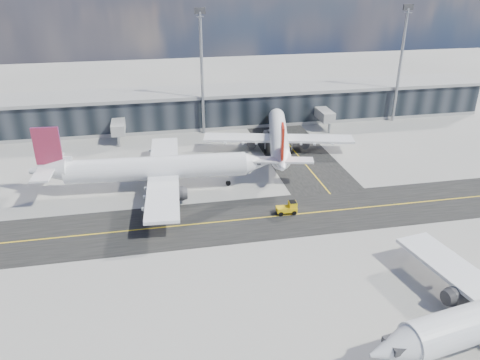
{
  "coord_description": "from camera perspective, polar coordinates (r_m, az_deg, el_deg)",
  "views": [
    {
      "loc": [
        -12.48,
        -60.45,
        37.34
      ],
      "look_at": [
        1.16,
        8.41,
        5.0
      ],
      "focal_mm": 35.0,
      "sensor_mm": 36.0,
      "label": 1
    }
  ],
  "objects": [
    {
      "name": "airliner_af",
      "position": [
        85.14,
        -10.5,
        1.38
      ],
      "size": [
        42.79,
        36.48,
        12.68
      ],
      "rotation": [
        0.0,
        0.0,
        -1.63
      ],
      "color": "silver",
      "rests_on": "ground"
    },
    {
      "name": "airliner_redtail",
      "position": [
        101.22,
        4.73,
        5.28
      ],
      "size": [
        32.74,
        38.09,
        11.38
      ],
      "rotation": [
        0.0,
        0.0,
        -0.24
      ],
      "color": "silver",
      "rests_on": "ground"
    },
    {
      "name": "floodlight_masts",
      "position": [
        111.3,
        -4.68,
        13.4
      ],
      "size": [
        102.5,
        0.7,
        28.9
      ],
      "color": "gray",
      "rests_on": "ground"
    },
    {
      "name": "ground",
      "position": [
        72.14,
        0.39,
        -6.44
      ],
      "size": [
        300.0,
        300.0,
        0.0
      ],
      "primitive_type": "plane",
      "color": "gray",
      "rests_on": "ground"
    },
    {
      "name": "baggage_tug",
      "position": [
        77.37,
        5.93,
        -3.38
      ],
      "size": [
        3.4,
        1.82,
        2.09
      ],
      "rotation": [
        0.0,
        0.0,
        -1.6
      ],
      "color": "yellow",
      "rests_on": "ground"
    },
    {
      "name": "service_van",
      "position": [
        111.59,
        4.05,
        5.58
      ],
      "size": [
        3.63,
        6.4,
        1.68
      ],
      "primitive_type": "imported",
      "rotation": [
        0.0,
        0.0,
        0.14
      ],
      "color": "silver",
      "rests_on": "ground"
    },
    {
      "name": "taxiway_lanes",
      "position": [
        82.03,
        1.57,
        -2.34
      ],
      "size": [
        180.0,
        63.0,
        0.03
      ],
      "color": "black",
      "rests_on": "ground"
    },
    {
      "name": "terminal_concourse",
      "position": [
        120.73,
        -4.88,
        8.66
      ],
      "size": [
        152.0,
        19.8,
        8.8
      ],
      "color": "black",
      "rests_on": "ground"
    }
  ]
}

